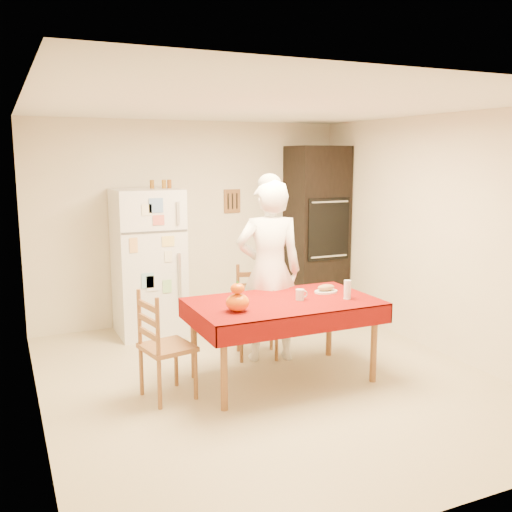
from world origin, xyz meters
TOP-DOWN VIEW (x-y plane):
  - floor at (0.00, 0.00)m, footprint 4.50×4.50m
  - room_shell at (0.00, 0.00)m, footprint 4.02×4.52m
  - refrigerator at (-0.65, 1.88)m, footprint 0.75×0.74m
  - oven_cabinet at (1.63, 1.93)m, footprint 0.70×0.62m
  - dining_table at (0.13, -0.06)m, footprint 1.70×1.00m
  - chair_far at (0.19, 0.69)m, footprint 0.52×0.50m
  - chair_left at (-1.02, -0.01)m, footprint 0.47×0.49m
  - seated_woman at (0.25, 0.50)m, footprint 0.76×0.60m
  - coffee_mug at (0.28, -0.10)m, footprint 0.08×0.08m
  - pumpkin_lower at (-0.39, -0.22)m, footprint 0.20×0.20m
  - pumpkin_upper at (-0.39, -0.22)m, footprint 0.12×0.12m
  - wine_glass at (0.70, -0.24)m, footprint 0.07×0.07m
  - bread_plate at (0.65, 0.05)m, footprint 0.24×0.24m
  - bread_loaf at (0.65, 0.05)m, footprint 0.18×0.10m
  - spice_jar_left at (-0.57, 1.93)m, footprint 0.05×0.05m
  - spice_jar_mid at (-0.43, 1.93)m, footprint 0.05×0.05m
  - spice_jar_right at (-0.36, 1.93)m, footprint 0.05×0.05m

SIDE VIEW (x-z plane):
  - floor at x=0.00m, z-range 0.00..0.00m
  - chair_far at x=0.19m, z-range 0.03..0.98m
  - chair_left at x=-1.02m, z-range 0.03..0.98m
  - dining_table at x=0.13m, z-range 0.31..1.07m
  - bread_plate at x=0.65m, z-range 0.76..0.78m
  - bread_loaf at x=0.65m, z-range 0.78..0.84m
  - coffee_mug at x=0.28m, z-range 0.76..0.86m
  - pumpkin_lower at x=-0.39m, z-range 0.76..0.91m
  - wine_glass at x=0.70m, z-range 0.76..0.94m
  - refrigerator at x=-0.65m, z-range 0.00..1.70m
  - seated_woman at x=0.25m, z-range 0.00..1.84m
  - pumpkin_upper at x=-0.39m, z-range 0.91..1.01m
  - oven_cabinet at x=1.63m, z-range 0.00..2.20m
  - room_shell at x=0.00m, z-range 0.37..2.88m
  - spice_jar_left at x=-0.57m, z-range 1.70..1.80m
  - spice_jar_mid at x=-0.43m, z-range 1.70..1.80m
  - spice_jar_right at x=-0.36m, z-range 1.70..1.80m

